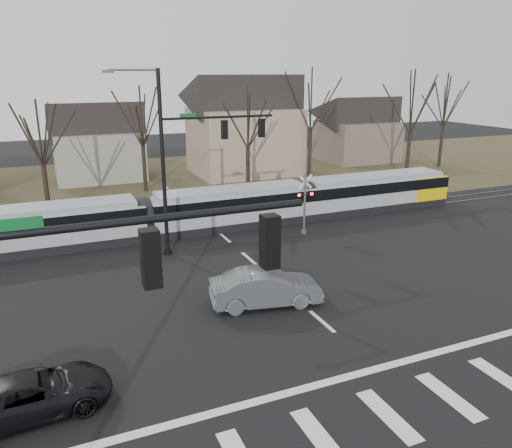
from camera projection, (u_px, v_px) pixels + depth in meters
name	position (u px, v px, depth m)	size (l,w,h in m)	color
ground	(348.00, 344.00, 19.10)	(140.00, 140.00, 0.00)	black
grass_verge	(160.00, 182.00, 47.23)	(140.00, 28.00, 0.01)	#38331E
crosswalk	(420.00, 405.00, 15.59)	(27.00, 2.60, 0.01)	silver
stop_line	(377.00, 369.00, 17.52)	(28.00, 0.35, 0.01)	silver
lane_dashes	(215.00, 229.00, 33.17)	(0.18, 30.00, 0.01)	silver
rail_pair	(216.00, 229.00, 32.98)	(90.00, 1.52, 0.06)	#59595E
tram	(230.00, 206.00, 33.16)	(35.15, 2.61, 2.66)	gray
sedan	(266.00, 288.00, 22.15)	(5.18, 2.65, 1.63)	#505457
suv	(33.00, 394.00, 15.09)	(4.83, 2.55, 1.29)	black
signal_pole_near_left	(36.00, 343.00, 8.24)	(9.28, 0.44, 10.20)	black
signal_pole_far	(191.00, 153.00, 27.52)	(9.28, 0.44, 10.20)	black
rail_crossing_signal	(305.00, 205.00, 31.68)	(1.08, 0.36, 4.00)	#59595B
tree_row	(197.00, 135.00, 41.25)	(59.20, 7.20, 10.00)	black
house_b	(97.00, 138.00, 47.70)	(8.64, 7.56, 7.65)	gray
house_c	(244.00, 122.00, 49.98)	(10.80, 8.64, 10.10)	gray
house_d	(358.00, 126.00, 57.76)	(8.64, 7.56, 7.65)	brown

